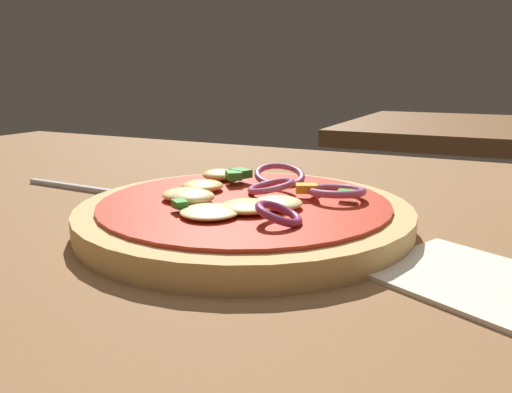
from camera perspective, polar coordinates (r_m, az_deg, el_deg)
dining_table at (r=0.38m, az=-1.24°, el=-6.97°), size 1.40×0.85×0.04m
pizza at (r=0.39m, az=-1.28°, el=-1.80°), size 0.26×0.26×0.04m
fork at (r=0.53m, az=-17.11°, el=0.61°), size 0.19×0.02×0.01m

